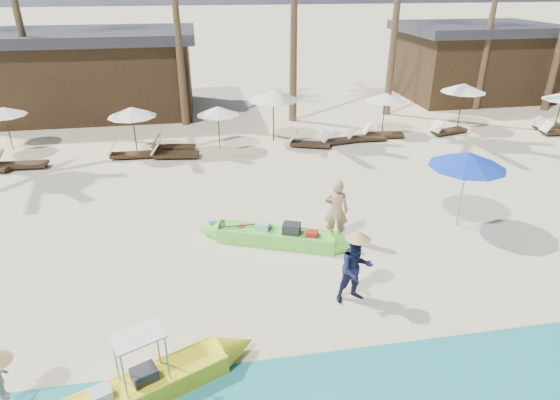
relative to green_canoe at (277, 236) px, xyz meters
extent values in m
plane|color=beige|center=(0.73, -1.86, -0.23)|extent=(240.00, 240.00, 0.00)
cube|color=#61D942|center=(0.00, 0.00, -0.03)|extent=(3.35, 1.89, 0.40)
cube|color=white|center=(0.00, 0.00, -0.01)|extent=(2.85, 1.54, 0.18)
cube|color=#262628|center=(0.39, -0.15, 0.27)|extent=(0.58, 0.52, 0.37)
cube|color=silver|center=(-0.37, 0.21, 0.23)|extent=(0.46, 0.43, 0.29)
cube|color=red|center=(0.91, -0.42, 0.20)|extent=(0.39, 0.36, 0.23)
cylinder|color=red|center=(-0.96, 0.45, 0.13)|extent=(0.23, 0.23, 0.09)
cylinder|color=#262628|center=(-1.24, 0.45, 0.12)|extent=(0.21, 0.21, 0.08)
sphere|color=tan|center=(-1.51, 0.61, 0.18)|extent=(0.19, 0.19, 0.19)
cylinder|color=yellow|center=(1.45, -0.49, 0.18)|extent=(0.15, 0.15, 0.19)
cylinder|color=yellow|center=(1.64, -0.57, 0.18)|extent=(0.15, 0.15, 0.19)
cube|color=yellow|center=(-3.37, -4.94, -0.02)|extent=(3.39, 2.03, 0.41)
cube|color=white|center=(-3.37, -4.94, 0.00)|extent=(2.88, 1.66, 0.18)
cube|color=#262628|center=(-3.18, -4.86, 0.25)|extent=(0.53, 0.49, 0.32)
cube|color=silver|center=(-3.86, -5.16, 0.23)|extent=(0.44, 0.41, 0.28)
cube|color=#EEE4C9|center=(-3.18, -4.86, 1.17)|extent=(1.02, 0.89, 0.03)
imported|color=tan|center=(1.68, -0.04, 0.70)|extent=(0.79, 0.66, 1.86)
imported|color=#141837|center=(1.35, -2.81, 0.63)|extent=(0.90, 0.74, 1.71)
imported|color=gray|center=(-5.57, -4.63, 0.39)|extent=(0.41, 0.61, 0.88)
cylinder|color=#99999E|center=(5.55, 0.13, 0.91)|extent=(0.05, 0.05, 2.29)
cone|color=#1336BB|center=(5.55, 0.13, 1.90)|extent=(2.19, 2.19, 0.45)
cylinder|color=#342415|center=(-10.05, 9.85, 0.67)|extent=(0.05, 0.05, 1.81)
cone|color=#EEE4C9|center=(-10.05, 9.85, 1.45)|extent=(1.81, 1.81, 0.36)
cube|color=#342415|center=(-8.91, 7.34, -0.06)|extent=(1.90, 0.69, 0.13)
cylinder|color=#342415|center=(-4.62, 8.23, 0.76)|extent=(0.05, 0.05, 1.98)
cone|color=#EEE4C9|center=(-4.62, 8.23, 1.61)|extent=(1.98, 1.98, 0.40)
cube|color=#342415|center=(-4.77, 7.79, -0.07)|extent=(1.78, 0.63, 0.12)
cube|color=#EEE4C9|center=(-5.55, 7.82, 0.24)|extent=(0.42, 0.58, 0.51)
cube|color=#342415|center=(-3.07, 8.44, -0.07)|extent=(1.83, 0.82, 0.12)
cube|color=#EEE4C9|center=(-3.84, 8.55, 0.24)|extent=(0.48, 0.62, 0.52)
cylinder|color=#342415|center=(-1.13, 8.37, 0.68)|extent=(0.05, 0.05, 1.82)
cone|color=#EEE4C9|center=(-1.13, 8.37, 1.47)|extent=(1.82, 1.82, 0.36)
cube|color=#342415|center=(-2.97, 7.48, -0.07)|extent=(1.89, 0.84, 0.13)
cube|color=#EEE4C9|center=(-3.77, 7.59, 0.26)|extent=(0.49, 0.64, 0.53)
cylinder|color=#342415|center=(1.35, 9.02, 0.91)|extent=(0.06, 0.06, 2.28)
cone|color=#EEE4C9|center=(1.35, 9.02, 1.89)|extent=(2.28, 2.28, 0.46)
cube|color=#342415|center=(2.81, 7.86, -0.07)|extent=(1.82, 1.11, 0.12)
cube|color=#EEE4C9|center=(2.09, 8.11, 0.23)|extent=(0.56, 0.66, 0.51)
cube|color=#342415|center=(4.23, 8.10, -0.08)|extent=(1.76, 0.84, 0.12)
cube|color=#EEE4C9|center=(3.49, 7.97, 0.22)|extent=(0.47, 0.61, 0.49)
cylinder|color=#342415|center=(6.70, 9.30, 0.71)|extent=(0.05, 0.05, 1.87)
cone|color=#EEE4C9|center=(6.70, 9.30, 1.51)|extent=(1.87, 1.87, 0.37)
cube|color=#342415|center=(5.55, 8.25, -0.08)|extent=(1.72, 0.61, 0.12)
cube|color=#EEE4C9|center=(4.80, 8.28, 0.22)|extent=(0.40, 0.56, 0.50)
cube|color=#342415|center=(6.49, 8.58, -0.07)|extent=(1.87, 0.83, 0.13)
cube|color=#EEE4C9|center=(5.70, 8.69, 0.25)|extent=(0.48, 0.63, 0.53)
cylinder|color=#342415|center=(10.74, 9.53, 0.83)|extent=(0.05, 0.05, 2.13)
cone|color=#EEE4C9|center=(10.74, 9.53, 1.75)|extent=(2.13, 2.13, 0.43)
cube|color=#342415|center=(9.80, 8.60, -0.07)|extent=(1.87, 1.01, 0.13)
cube|color=#EEE4C9|center=(9.04, 8.40, 0.24)|extent=(0.53, 0.66, 0.52)
cylinder|color=#342415|center=(15.20, 8.30, 0.67)|extent=(0.05, 0.05, 1.80)
cube|color=#342415|center=(14.90, 7.57, -0.08)|extent=(1.73, 0.61, 0.12)
cube|color=#EEE4C9|center=(14.15, 7.60, 0.22)|extent=(0.40, 0.57, 0.50)
cube|color=#342415|center=(15.08, 8.51, -0.09)|extent=(1.63, 0.67, 0.11)
cube|color=#EEE4C9|center=(14.38, 8.44, 0.19)|extent=(0.40, 0.55, 0.46)
cone|color=brown|center=(-9.72, 13.21, 5.22)|extent=(0.40, 0.40, 10.89)
cone|color=brown|center=(-2.63, 12.41, 4.81)|extent=(0.40, 0.40, 10.08)
cone|color=brown|center=(2.87, 12.15, 5.40)|extent=(0.40, 0.40, 11.26)
cone|color=brown|center=(13.56, 12.66, 3.81)|extent=(0.40, 0.40, 8.07)
cube|color=#342415|center=(-7.27, 15.64, 1.67)|extent=(10.00, 6.00, 3.80)
cube|color=#2D2D33|center=(-7.27, 15.64, 3.82)|extent=(10.80, 6.60, 0.50)
cube|color=#342415|center=(14.73, 15.64, 1.67)|extent=(8.00, 6.00, 3.80)
cube|color=#2D2D33|center=(14.73, 15.64, 3.82)|extent=(8.80, 6.60, 0.50)
camera|label=1|loc=(-1.86, -11.25, 6.63)|focal=30.00mm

